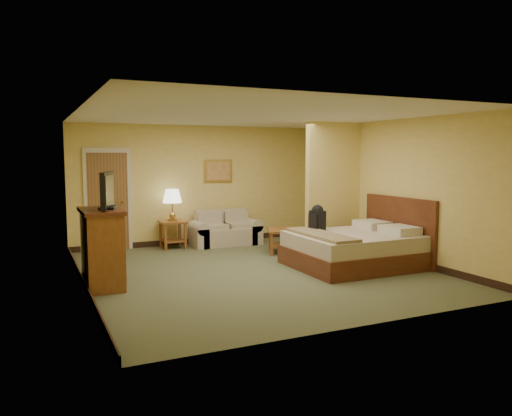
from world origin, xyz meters
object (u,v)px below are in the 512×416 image
loveseat (225,233)px  bed (358,248)px  coffee_table (287,236)px  dresser (102,248)px

loveseat → bed: 3.27m
coffee_table → dresser: bearing=-162.8°
dresser → bed: 4.32m
loveseat → bed: bed is taller
loveseat → dresser: 3.88m
loveseat → coffee_table: 1.59m
loveseat → bed: bearing=-65.5°
dresser → coffee_table: bearing=17.2°
coffee_table → dresser: dresser is taller
loveseat → bed: (1.36, -2.97, 0.08)m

